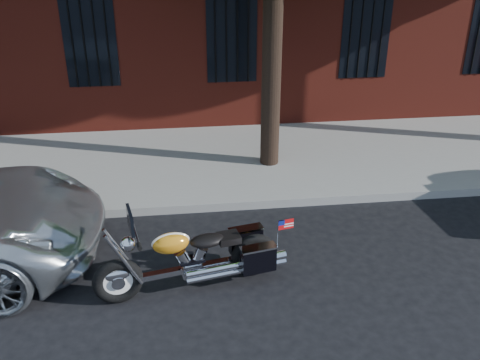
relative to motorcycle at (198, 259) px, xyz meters
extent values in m
plane|color=black|center=(1.08, 0.72, -0.44)|extent=(120.00, 120.00, 0.00)
cube|color=gray|center=(1.08, 2.10, -0.37)|extent=(40.00, 0.16, 0.15)
cube|color=gray|center=(1.08, 3.98, -0.37)|extent=(40.00, 3.60, 0.15)
cube|color=black|center=(1.08, 5.83, 1.76)|extent=(1.10, 0.14, 2.00)
cylinder|color=black|center=(1.08, 5.75, 1.76)|extent=(0.04, 0.04, 2.00)
cylinder|color=black|center=(1.58, 3.62, 2.06)|extent=(0.36, 0.36, 5.00)
torus|color=black|center=(-1.03, -0.21, -0.11)|extent=(0.66, 0.27, 0.65)
torus|color=black|center=(0.77, 0.17, -0.11)|extent=(0.66, 0.27, 0.65)
cylinder|color=white|center=(-1.03, -0.21, -0.11)|extent=(0.49, 0.16, 0.48)
cylinder|color=white|center=(0.77, 0.17, -0.11)|extent=(0.49, 0.16, 0.48)
ellipsoid|color=white|center=(-1.03, -0.21, -0.02)|extent=(0.36, 0.19, 0.19)
ellipsoid|color=orange|center=(0.77, 0.17, 0.00)|extent=(0.36, 0.20, 0.19)
cube|color=white|center=(-0.13, -0.02, -0.13)|extent=(1.44, 0.39, 0.08)
cylinder|color=white|center=(-0.08, -0.01, -0.15)|extent=(0.34, 0.23, 0.31)
cylinder|color=white|center=(0.43, -0.08, -0.14)|extent=(1.20, 0.33, 0.09)
ellipsoid|color=orange|center=(-0.34, -0.06, 0.31)|extent=(0.52, 0.37, 0.28)
ellipsoid|color=black|center=(0.14, 0.03, 0.25)|extent=(0.52, 0.37, 0.15)
cube|color=black|center=(0.69, 0.41, -0.01)|extent=(0.49, 0.25, 0.37)
cube|color=black|center=(0.79, -0.09, -0.01)|extent=(0.49, 0.25, 0.37)
cylinder|color=white|center=(-0.77, -0.15, 0.58)|extent=(0.19, 0.75, 0.03)
sphere|color=white|center=(-0.86, -0.17, 0.41)|extent=(0.23, 0.23, 0.19)
cube|color=black|center=(-0.80, -0.16, 0.74)|extent=(0.12, 0.39, 0.27)
cube|color=red|center=(1.15, -0.05, 0.48)|extent=(0.21, 0.06, 0.14)
camera|label=1|loc=(-0.16, -5.90, 4.02)|focal=40.00mm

